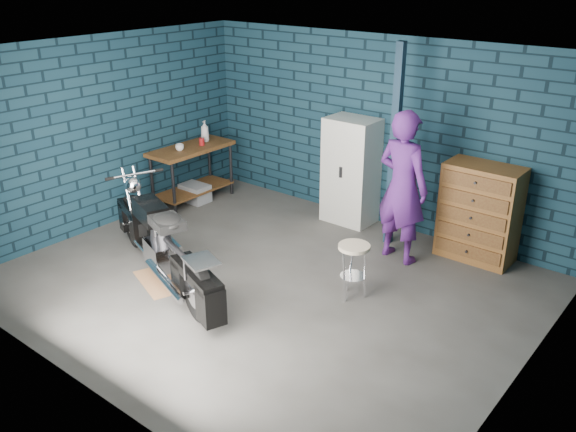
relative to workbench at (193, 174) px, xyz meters
The scene contains 14 objects.
ground 3.03m from the workbench, 26.46° to the right, with size 6.00×6.00×0.00m, color #504E4A.
room_walls 3.14m from the workbench, 16.24° to the right, with size 6.02×5.01×2.71m.
support_post 3.41m from the workbench, 10.80° to the left, with size 0.10×0.10×2.70m, color #112436.
workbench is the anchor object (origin of this frame).
drip_mat 2.67m from the workbench, 50.63° to the right, with size 0.79×0.60×0.01m, color #986642.
motorcycle 2.63m from the workbench, 50.63° to the right, with size 2.53×0.69×1.12m, color black, non-canonical shape.
person 3.62m from the workbench, ahead, with size 0.72×0.47×1.97m, color #4E1D6E.
storage_bin 0.31m from the workbench, 15.40° to the left, with size 0.45×0.32×0.28m, color gray.
locker 2.58m from the workbench, 20.53° to the left, with size 0.73×0.52×1.56m, color silver.
tool_chest 4.45m from the workbench, 11.62° to the left, with size 0.95×0.53×1.27m, color brown.
shop_stool 3.78m from the workbench, 14.47° to the right, with size 0.36×0.36×0.66m, color #BFAC90, non-canonical shape.
cup_a 0.56m from the workbench, 84.58° to the right, with size 0.13×0.13×0.10m, color #BFAC90.
mug_red 0.54m from the workbench, 66.49° to the left, with size 0.08×0.08×0.11m, color maroon.
bottle 0.72m from the workbench, 97.34° to the left, with size 0.13×0.13×0.34m, color gray.
Camera 1 is at (4.25, -4.88, 3.63)m, focal length 38.00 mm.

